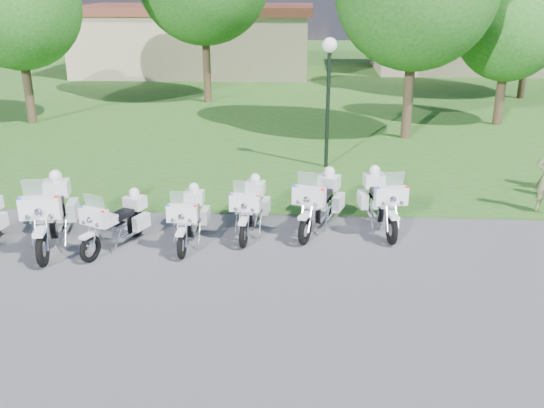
# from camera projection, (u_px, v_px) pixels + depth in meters

# --- Properties ---
(ground) EXTENTS (100.00, 100.00, 0.00)m
(ground) POSITION_uv_depth(u_px,v_px,m) (252.00, 268.00, 12.30)
(ground) COLOR #505055
(ground) RESTS_ON ground
(grass_lawn) EXTENTS (100.00, 48.00, 0.01)m
(grass_lawn) POSITION_uv_depth(u_px,v_px,m) (291.00, 75.00, 37.60)
(grass_lawn) COLOR #26601E
(grass_lawn) RESTS_ON ground
(motorcycle_1) EXTENTS (1.19, 2.62, 1.78)m
(motorcycle_1) POSITION_uv_depth(u_px,v_px,m) (51.00, 213.00, 13.17)
(motorcycle_1) COLOR black
(motorcycle_1) RESTS_ON ground
(motorcycle_2) EXTENTS (1.19, 1.97, 1.41)m
(motorcycle_2) POSITION_uv_depth(u_px,v_px,m) (117.00, 221.00, 13.11)
(motorcycle_2) COLOR black
(motorcycle_2) RESTS_ON ground
(motorcycle_3) EXTENTS (0.70, 2.11, 1.42)m
(motorcycle_3) POSITION_uv_depth(u_px,v_px,m) (189.00, 217.00, 13.35)
(motorcycle_3) COLOR black
(motorcycle_3) RESTS_ON ground
(motorcycle_4) EXTENTS (0.81, 2.18, 1.46)m
(motorcycle_4) POSITION_uv_depth(u_px,v_px,m) (251.00, 207.00, 13.89)
(motorcycle_4) COLOR black
(motorcycle_4) RESTS_ON ground
(motorcycle_5) EXTENTS (1.26, 2.29, 1.60)m
(motorcycle_5) POSITION_uv_depth(u_px,v_px,m) (319.00, 202.00, 14.05)
(motorcycle_5) COLOR black
(motorcycle_5) RESTS_ON ground
(motorcycle_6) EXTENTS (0.99, 2.36, 1.59)m
(motorcycle_6) POSITION_uv_depth(u_px,v_px,m) (381.00, 200.00, 14.13)
(motorcycle_6) COLOR black
(motorcycle_6) RESTS_ON ground
(lamp_post) EXTENTS (0.44, 0.44, 3.94)m
(lamp_post) POSITION_uv_depth(u_px,v_px,m) (329.00, 70.00, 17.99)
(lamp_post) COLOR black
(lamp_post) RESTS_ON ground
(tree_3) EXTENTS (4.70, 4.01, 6.26)m
(tree_3) POSITION_uv_depth(u_px,v_px,m) (509.00, 18.00, 23.24)
(tree_3) COLOR #38281C
(tree_3) RESTS_ON ground
(building_west) EXTENTS (14.56, 8.32, 4.10)m
(building_west) POSITION_uv_depth(u_px,v_px,m) (196.00, 39.00, 38.15)
(building_west) COLOR tan
(building_west) RESTS_ON ground
(building_east) EXTENTS (11.44, 7.28, 4.10)m
(building_east) POSITION_uv_depth(u_px,v_px,m) (462.00, 38.00, 39.10)
(building_east) COLOR tan
(building_east) RESTS_ON ground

